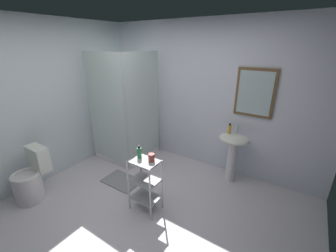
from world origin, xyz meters
The scene contains 12 objects.
ground_plane centered at (0.00, 0.00, -0.01)m, with size 4.20×4.20×0.02m, color silver.
wall_back centered at (0.01, 1.85, 1.25)m, with size 4.20×0.14×2.50m.
wall_left centered at (-1.85, 0.00, 1.25)m, with size 0.10×4.20×2.50m, color silver.
shower_stall centered at (-1.18, 1.18, 0.46)m, with size 0.92×0.92×2.00m.
pedestal_sink centered at (0.76, 1.52, 0.58)m, with size 0.46×0.37×0.81m.
sink_faucet centered at (0.76, 1.64, 0.86)m, with size 0.03×0.03×0.10m, color silver.
toilet centered at (-1.48, -0.47, 0.31)m, with size 0.37×0.49×0.76m.
storage_cart centered at (0.02, 0.26, 0.44)m, with size 0.38×0.28×0.74m.
hand_soap_bottle centered at (0.66, 1.55, 0.88)m, with size 0.05×0.05×0.16m.
body_wash_bottle_green centered at (-0.09, 0.29, 0.81)m, with size 0.06×0.06×0.17m.
rinse_cup centered at (0.10, 0.30, 0.79)m, with size 0.08×0.08×0.10m, color #B24742.
bath_mat centered at (-0.71, 0.51, 0.01)m, with size 0.60×0.40×0.02m, color gray.
Camera 1 is at (1.56, -1.55, 2.12)m, focal length 23.00 mm.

